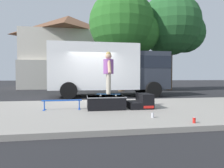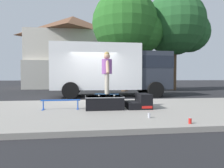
% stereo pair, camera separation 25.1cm
% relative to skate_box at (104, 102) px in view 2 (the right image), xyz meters
% --- Properties ---
extents(ground_plane, '(140.00, 140.00, 0.00)m').
position_rel_skate_box_xyz_m(ground_plane, '(-0.19, 3.04, -0.34)').
color(ground_plane, black).
extents(sidewalk_slab, '(50.00, 5.00, 0.12)m').
position_rel_skate_box_xyz_m(sidewalk_slab, '(-0.19, 0.04, -0.28)').
color(sidewalk_slab, gray).
rests_on(sidewalk_slab, ground).
extents(skate_box, '(1.20, 0.81, 0.41)m').
position_rel_skate_box_xyz_m(skate_box, '(0.00, 0.00, 0.00)').
color(skate_box, black).
rests_on(skate_box, sidewalk_slab).
extents(kicker_ramp, '(0.76, 0.81, 0.48)m').
position_rel_skate_box_xyz_m(kicker_ramp, '(1.19, -0.00, -0.02)').
color(kicker_ramp, black).
rests_on(kicker_ramp, sidewalk_slab).
extents(grind_rail, '(1.23, 0.28, 0.31)m').
position_rel_skate_box_xyz_m(grind_rail, '(-1.38, 0.06, 0.01)').
color(grind_rail, blue).
rests_on(grind_rail, sidewalk_slab).
extents(skateboard, '(0.81, 0.39, 0.07)m').
position_rel_skate_box_xyz_m(skateboard, '(0.09, 0.03, 0.25)').
color(skateboard, navy).
rests_on(skateboard, skate_box).
extents(skater_kid, '(0.33, 0.70, 1.36)m').
position_rel_skate_box_xyz_m(skater_kid, '(0.09, 0.03, 1.06)').
color(skater_kid, '#B7AD99').
rests_on(skater_kid, skateboard).
extents(soda_can, '(0.07, 0.07, 0.13)m').
position_rel_skate_box_xyz_m(soda_can, '(1.70, -2.19, -0.16)').
color(soda_can, red).
rests_on(soda_can, sidewalk_slab).
extents(soda_can_b, '(0.07, 0.07, 0.13)m').
position_rel_skate_box_xyz_m(soda_can_b, '(1.00, -1.52, -0.16)').
color(soda_can_b, silver).
rests_on(soda_can_b, sidewalk_slab).
extents(box_truck, '(6.91, 2.63, 3.05)m').
position_rel_skate_box_xyz_m(box_truck, '(0.92, 5.24, 1.36)').
color(box_truck, white).
rests_on(box_truck, ground).
extents(street_tree_main, '(6.05, 5.50, 8.68)m').
position_rel_skate_box_xyz_m(street_tree_main, '(7.47, 10.11, 5.41)').
color(street_tree_main, brown).
rests_on(street_tree_main, ground).
extents(street_tree_neighbour, '(5.89, 5.35, 8.27)m').
position_rel_skate_box_xyz_m(street_tree_neighbour, '(2.81, 9.29, 5.09)').
color(street_tree_neighbour, brown).
rests_on(street_tree_neighbour, ground).
extents(house_behind, '(9.54, 8.22, 8.40)m').
position_rel_skate_box_xyz_m(house_behind, '(-2.31, 16.60, 3.90)').
color(house_behind, beige).
rests_on(house_behind, ground).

